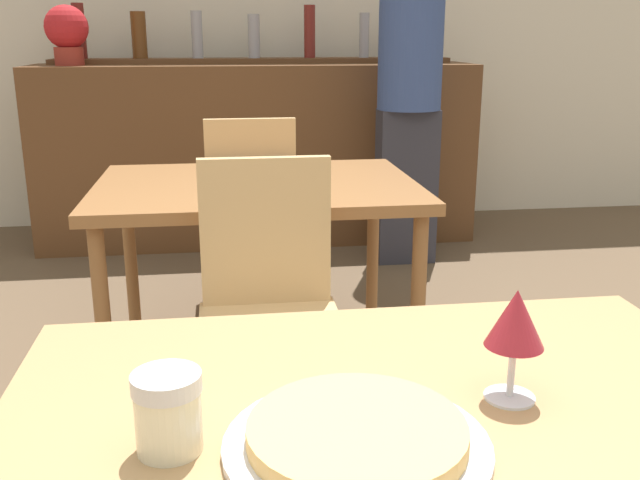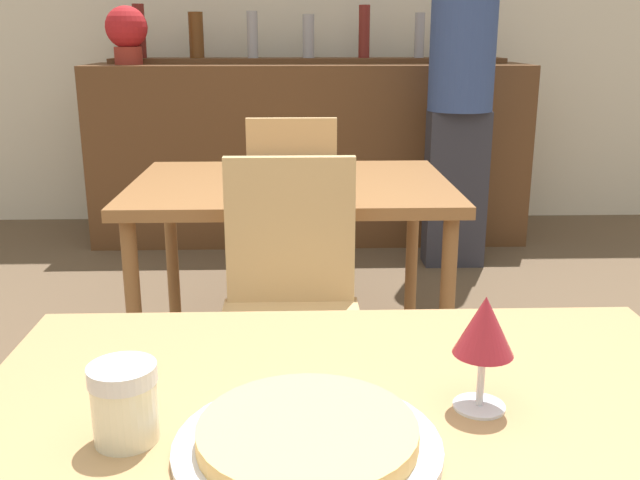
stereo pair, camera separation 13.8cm
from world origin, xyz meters
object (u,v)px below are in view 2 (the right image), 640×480
(person_standing, at_px, (461,88))
(wine_glass, at_px, (484,329))
(pizza_tray, at_px, (308,439))
(potted_plant, at_px, (127,32))
(chair_far_side_back, at_px, (292,201))
(chair_far_side_front, at_px, (291,294))
(cheese_shaker, at_px, (124,403))

(person_standing, distance_m, wine_glass, 2.99)
(pizza_tray, bearing_deg, potted_plant, 105.48)
(person_standing, relative_size, potted_plant, 5.39)
(chair_far_side_back, height_order, wine_glass, wine_glass)
(chair_far_side_front, distance_m, potted_plant, 2.67)
(chair_far_side_back, bearing_deg, chair_far_side_front, 90.00)
(wine_glass, bearing_deg, chair_far_side_front, 103.92)
(chair_far_side_back, xyz_separation_m, person_standing, (0.88, 0.68, 0.45))
(wine_glass, bearing_deg, chair_far_side_back, 96.71)
(person_standing, bearing_deg, chair_far_side_front, -115.40)
(chair_far_side_front, relative_size, wine_glass, 5.65)
(chair_far_side_front, xyz_separation_m, pizza_tray, (0.03, -1.16, 0.25))
(chair_far_side_front, relative_size, potted_plant, 2.74)
(pizza_tray, relative_size, potted_plant, 0.99)
(chair_far_side_front, xyz_separation_m, potted_plant, (-0.95, 2.39, 0.73))
(chair_far_side_back, distance_m, person_standing, 1.20)
(chair_far_side_front, xyz_separation_m, wine_glass, (0.26, -1.06, 0.35))
(person_standing, height_order, wine_glass, person_standing)
(chair_far_side_back, distance_m, cheese_shaker, 2.33)
(chair_far_side_front, xyz_separation_m, person_standing, (0.88, 1.86, 0.45))
(chair_far_side_back, distance_m, potted_plant, 1.70)
(chair_far_side_back, height_order, potted_plant, potted_plant)
(pizza_tray, relative_size, wine_glass, 2.04)
(person_standing, relative_size, wine_glass, 11.12)
(chair_far_side_front, height_order, wine_glass, wine_glass)
(person_standing, bearing_deg, wine_glass, -101.95)
(cheese_shaker, bearing_deg, chair_far_side_back, 85.26)
(chair_far_side_front, relative_size, person_standing, 0.51)
(chair_far_side_front, relative_size, pizza_tray, 2.77)
(wine_glass, relative_size, potted_plant, 0.48)
(chair_far_side_front, distance_m, cheese_shaker, 1.18)
(cheese_shaker, distance_m, person_standing, 3.18)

